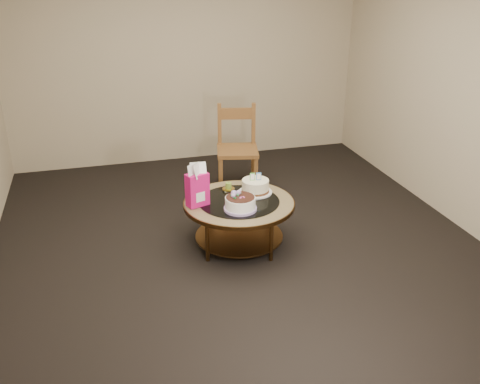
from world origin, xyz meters
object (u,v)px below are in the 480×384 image
object	(u,v)px
gift_bag	(197,185)
cream_cake	(255,186)
dining_chair	(237,149)
coffee_table	(239,209)
decorated_cake	(240,204)

from	to	relation	value
gift_bag	cream_cake	bearing A→B (deg)	-7.24
cream_cake	dining_chair	size ratio (longest dim) A/B	0.32
gift_bag	coffee_table	bearing A→B (deg)	-21.78
coffee_table	dining_chair	xyz separation A→B (m)	(0.33, 1.29, 0.12)
coffee_table	gift_bag	xyz separation A→B (m)	(-0.38, 0.02, 0.27)
decorated_cake	gift_bag	xyz separation A→B (m)	(-0.34, 0.19, 0.14)
gift_bag	dining_chair	size ratio (longest dim) A/B	0.40
cream_cake	gift_bag	xyz separation A→B (m)	(-0.58, -0.12, 0.13)
decorated_cake	gift_bag	size ratio (longest dim) A/B	0.75
coffee_table	decorated_cake	xyz separation A→B (m)	(-0.04, -0.18, 0.14)
cream_cake	gift_bag	world-z (taller)	gift_bag
decorated_cake	dining_chair	size ratio (longest dim) A/B	0.30
decorated_cake	dining_chair	xyz separation A→B (m)	(0.37, 1.47, -0.01)
coffee_table	dining_chair	distance (m)	1.34
coffee_table	decorated_cake	distance (m)	0.23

